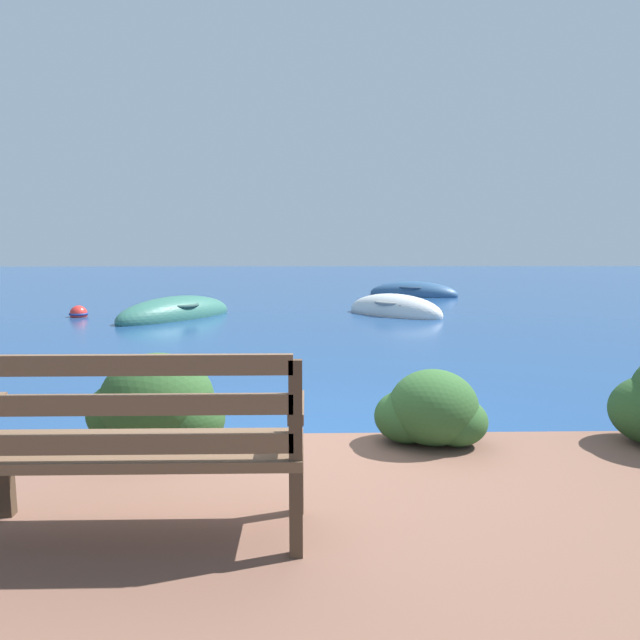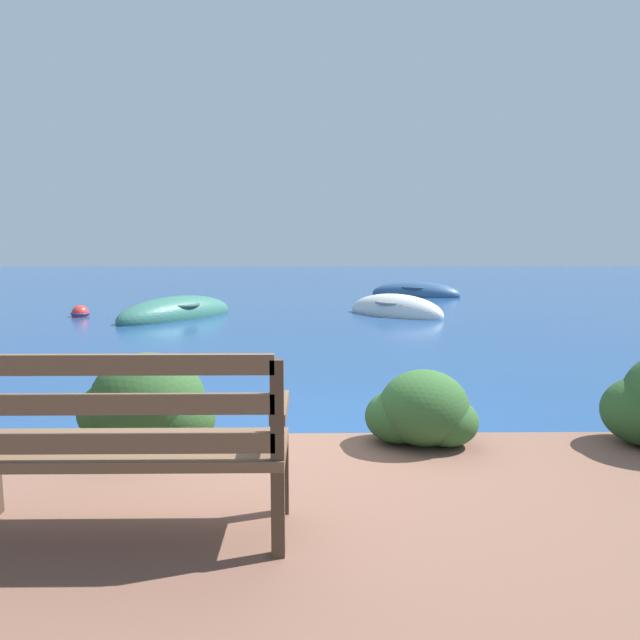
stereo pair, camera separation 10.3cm
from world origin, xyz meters
name	(u,v)px [view 1 (the left image)]	position (x,y,z in m)	size (l,w,h in m)	color
ground_plane	(289,462)	(0.00, 0.00, 0.00)	(80.00, 80.00, 0.00)	navy
park_bench	(135,441)	(-0.66, -1.53, 0.71)	(1.57, 0.48, 0.93)	#433123
hedge_clump_left	(156,407)	(-0.91, -0.27, 0.51)	(0.97, 0.70, 0.66)	#284C23
hedge_clump_centre	(431,412)	(1.01, -0.24, 0.45)	(0.78, 0.56, 0.53)	#2D5628
rowboat_nearest	(176,315)	(-2.79, 8.56, 0.07)	(2.63, 3.19, 0.85)	#336B5B
rowboat_mid	(395,312)	(2.17, 9.02, 0.07)	(2.47, 2.44, 0.86)	silver
rowboat_far	(413,294)	(3.53, 13.99, 0.07)	(3.04, 2.12, 0.82)	#2D517A
mooring_buoy	(79,314)	(-5.05, 8.85, 0.07)	(0.42, 0.42, 0.38)	red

